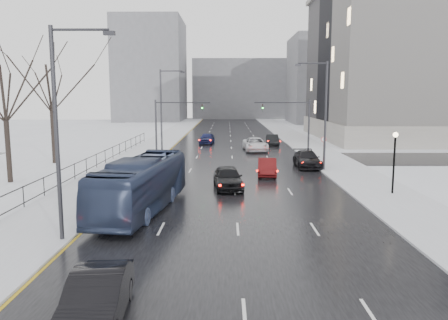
{
  "coord_description": "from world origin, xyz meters",
  "views": [
    {
      "loc": [
        -0.55,
        0.08,
        6.88
      ],
      "look_at": [
        -0.78,
        29.96,
        2.5
      ],
      "focal_mm": 35.0,
      "sensor_mm": 36.0,
      "label": 1
    }
  ],
  "objects_px": {
    "mast_signal_right": "(299,122)",
    "no_uturn_sign": "(324,142)",
    "mast_signal_left": "(166,122)",
    "sedan_center_far": "(207,138)",
    "lamppost_r_mid": "(394,154)",
    "tree_park_d": "(11,183)",
    "bus": "(142,184)",
    "sedan_left_near": "(97,298)",
    "streetlight_l_near": "(61,124)",
    "sedan_right_distant": "(272,140)",
    "tree_park_e": "(55,164)",
    "sedan_right_far": "(307,159)",
    "sedan_center_near": "(228,178)",
    "sedan_right_near": "(267,167)",
    "streetlight_l_far": "(163,107)",
    "streetlight_r_mid": "(323,110)",
    "sedan_right_cross": "(255,144)"
  },
  "relations": [
    {
      "from": "mast_signal_right",
      "to": "no_uturn_sign",
      "type": "distance_m",
      "value": 4.77
    },
    {
      "from": "streetlight_l_far",
      "to": "sedan_center_near",
      "type": "height_order",
      "value": "streetlight_l_far"
    },
    {
      "from": "sedan_center_far",
      "to": "sedan_right_distant",
      "type": "height_order",
      "value": "sedan_center_far"
    },
    {
      "from": "mast_signal_left",
      "to": "sedan_center_far",
      "type": "xyz_separation_m",
      "value": [
        3.83,
        15.12,
        -3.26
      ]
    },
    {
      "from": "sedan_right_cross",
      "to": "sedan_right_near",
      "type": "bearing_deg",
      "value": -94.24
    },
    {
      "from": "sedan_right_far",
      "to": "mast_signal_left",
      "type": "bearing_deg",
      "value": 157.14
    },
    {
      "from": "bus",
      "to": "no_uturn_sign",
      "type": "bearing_deg",
      "value": 58.33
    },
    {
      "from": "tree_park_e",
      "to": "streetlight_l_far",
      "type": "bearing_deg",
      "value": 38.57
    },
    {
      "from": "no_uturn_sign",
      "to": "sedan_right_cross",
      "type": "xyz_separation_m",
      "value": [
        -6.22,
        10.78,
        -1.43
      ]
    },
    {
      "from": "lamppost_r_mid",
      "to": "sedan_right_far",
      "type": "height_order",
      "value": "lamppost_r_mid"
    },
    {
      "from": "streetlight_l_near",
      "to": "mast_signal_right",
      "type": "relative_size",
      "value": 1.54
    },
    {
      "from": "no_uturn_sign",
      "to": "sedan_right_far",
      "type": "xyz_separation_m",
      "value": [
        -2.0,
        -1.98,
        -1.48
      ]
    },
    {
      "from": "tree_park_e",
      "to": "sedan_right_cross",
      "type": "xyz_separation_m",
      "value": [
        21.18,
        10.78,
        0.87
      ]
    },
    {
      "from": "tree_park_e",
      "to": "sedan_center_near",
      "type": "bearing_deg",
      "value": -34.15
    },
    {
      "from": "no_uturn_sign",
      "to": "lamppost_r_mid",
      "type": "bearing_deg",
      "value": -82.67
    },
    {
      "from": "tree_park_d",
      "to": "bus",
      "type": "height_order",
      "value": "tree_park_d"
    },
    {
      "from": "sedan_right_near",
      "to": "mast_signal_left",
      "type": "bearing_deg",
      "value": 138.93
    },
    {
      "from": "tree_park_e",
      "to": "sedan_right_distant",
      "type": "height_order",
      "value": "tree_park_e"
    },
    {
      "from": "bus",
      "to": "sedan_center_near",
      "type": "height_order",
      "value": "bus"
    },
    {
      "from": "streetlight_l_far",
      "to": "sedan_right_near",
      "type": "height_order",
      "value": "streetlight_l_far"
    },
    {
      "from": "mast_signal_left",
      "to": "bus",
      "type": "distance_m",
      "value": 22.5
    },
    {
      "from": "mast_signal_right",
      "to": "bus",
      "type": "xyz_separation_m",
      "value": [
        -13.0,
        -22.31,
        -2.46
      ]
    },
    {
      "from": "mast_signal_right",
      "to": "sedan_right_cross",
      "type": "bearing_deg",
      "value": 122.7
    },
    {
      "from": "lamppost_r_mid",
      "to": "sedan_left_near",
      "type": "distance_m",
      "value": 23.48
    },
    {
      "from": "lamppost_r_mid",
      "to": "mast_signal_left",
      "type": "xyz_separation_m",
      "value": [
        -18.33,
        18.0,
        1.16
      ]
    },
    {
      "from": "sedan_right_near",
      "to": "sedan_right_far",
      "type": "bearing_deg",
      "value": 50.93
    },
    {
      "from": "sedan_center_far",
      "to": "sedan_right_distant",
      "type": "xyz_separation_m",
      "value": [
        9.34,
        -1.6,
        -0.07
      ]
    },
    {
      "from": "streetlight_l_far",
      "to": "mast_signal_left",
      "type": "height_order",
      "value": "streetlight_l_far"
    },
    {
      "from": "streetlight_r_mid",
      "to": "mast_signal_right",
      "type": "relative_size",
      "value": 1.54
    },
    {
      "from": "mast_signal_left",
      "to": "sedan_right_near",
      "type": "distance_m",
      "value": 15.02
    },
    {
      "from": "mast_signal_left",
      "to": "sedan_right_far",
      "type": "height_order",
      "value": "mast_signal_left"
    },
    {
      "from": "sedan_right_far",
      "to": "lamppost_r_mid",
      "type": "bearing_deg",
      "value": -72.94
    },
    {
      "from": "tree_park_e",
      "to": "mast_signal_right",
      "type": "relative_size",
      "value": 2.08
    },
    {
      "from": "tree_park_d",
      "to": "sedan_left_near",
      "type": "xyz_separation_m",
      "value": [
        13.3,
        -21.51,
        0.82
      ]
    },
    {
      "from": "lamppost_r_mid",
      "to": "sedan_left_near",
      "type": "bearing_deg",
      "value": -131.52
    },
    {
      "from": "mast_signal_left",
      "to": "sedan_right_far",
      "type": "xyz_separation_m",
      "value": [
        14.53,
        -5.98,
        -3.28
      ]
    },
    {
      "from": "tree_park_d",
      "to": "sedan_right_cross",
      "type": "xyz_separation_m",
      "value": [
        20.78,
        20.78,
        0.87
      ]
    },
    {
      "from": "tree_park_e",
      "to": "sedan_right_far",
      "type": "xyz_separation_m",
      "value": [
        25.4,
        -1.98,
        0.82
      ]
    },
    {
      "from": "tree_park_e",
      "to": "mast_signal_right",
      "type": "height_order",
      "value": "tree_park_e"
    },
    {
      "from": "streetlight_l_near",
      "to": "sedan_right_near",
      "type": "xyz_separation_m",
      "value": [
        11.09,
        17.53,
        -4.83
      ]
    },
    {
      "from": "no_uturn_sign",
      "to": "streetlight_l_near",
      "type": "bearing_deg",
      "value": -125.89
    },
    {
      "from": "sedan_right_far",
      "to": "sedan_center_far",
      "type": "relative_size",
      "value": 1.15
    },
    {
      "from": "bus",
      "to": "sedan_right_far",
      "type": "distance_m",
      "value": 20.81
    },
    {
      "from": "mast_signal_left",
      "to": "sedan_center_near",
      "type": "distance_m",
      "value": 17.7
    },
    {
      "from": "lamppost_r_mid",
      "to": "tree_park_e",
      "type": "bearing_deg",
      "value": 154.38
    },
    {
      "from": "sedan_right_near",
      "to": "sedan_right_far",
      "type": "relative_size",
      "value": 0.84
    },
    {
      "from": "lamppost_r_mid",
      "to": "sedan_center_near",
      "type": "height_order",
      "value": "lamppost_r_mid"
    },
    {
      "from": "no_uturn_sign",
      "to": "sedan_left_near",
      "type": "relative_size",
      "value": 0.57
    },
    {
      "from": "streetlight_l_near",
      "to": "sedan_right_near",
      "type": "distance_m",
      "value": 21.3
    },
    {
      "from": "tree_park_d",
      "to": "mast_signal_left",
      "type": "relative_size",
      "value": 1.92
    }
  ]
}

